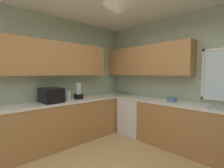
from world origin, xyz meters
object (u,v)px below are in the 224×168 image
(kettle, at_px, (68,96))
(bowl, at_px, (172,99))
(microwave, at_px, (51,95))
(dishwasher, at_px, (134,116))
(blender_appliance, at_px, (79,92))

(kettle, height_order, bowl, kettle)
(microwave, bearing_deg, dishwasher, 69.92)
(kettle, xyz_separation_m, blender_appliance, (-0.02, 0.28, 0.06))
(kettle, distance_m, bowl, 2.18)
(microwave, xyz_separation_m, bowl, (1.62, 1.84, -0.10))
(bowl, relative_size, blender_appliance, 0.51)
(kettle, bearing_deg, dishwasher, 66.23)
(bowl, height_order, blender_appliance, blender_appliance)
(dishwasher, relative_size, blender_appliance, 2.42)
(dishwasher, bearing_deg, blender_appliance, -119.30)
(bowl, xyz_separation_m, blender_appliance, (-1.62, -1.21, 0.12))
(microwave, height_order, bowl, microwave)
(dishwasher, distance_m, bowl, 1.09)
(microwave, height_order, blender_appliance, blender_appliance)
(dishwasher, height_order, microwave, microwave)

